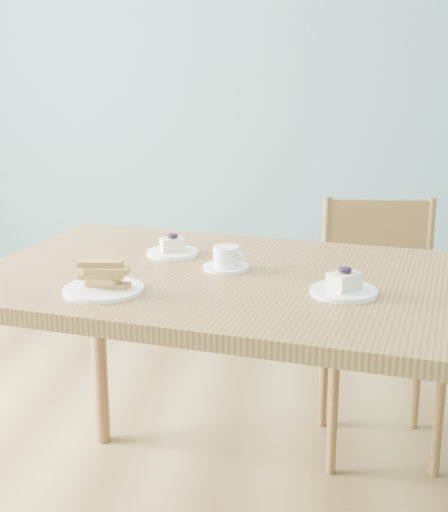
{
  "coord_description": "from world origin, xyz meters",
  "views": [
    {
      "loc": [
        0.44,
        -2.04,
        1.36
      ],
      "look_at": [
        0.23,
        -0.17,
        0.85
      ],
      "focal_mm": 50.0,
      "sensor_mm": 36.0,
      "label": 1
    }
  ],
  "objects_px": {
    "cheesecake_plate_far": "(173,249)",
    "biscotti_plate": "(103,282)",
    "cheesecake_plate_near": "(344,287)",
    "coffee_cup": "(227,259)",
    "dining_table": "(257,305)",
    "dining_chair": "(379,326)"
  },
  "relations": [
    {
      "from": "biscotti_plate",
      "to": "cheesecake_plate_far",
      "type": "bearing_deg",
      "value": 73.69
    },
    {
      "from": "cheesecake_plate_near",
      "to": "dining_chair",
      "type": "bearing_deg",
      "value": 76.2
    },
    {
      "from": "cheesecake_plate_far",
      "to": "biscotti_plate",
      "type": "distance_m",
      "value": 0.39
    },
    {
      "from": "dining_table",
      "to": "coffee_cup",
      "type": "bearing_deg",
      "value": 157.48
    },
    {
      "from": "dining_chair",
      "to": "biscotti_plate",
      "type": "relative_size",
      "value": 4.49
    },
    {
      "from": "cheesecake_plate_near",
      "to": "dining_table",
      "type": "bearing_deg",
      "value": 150.03
    },
    {
      "from": "dining_table",
      "to": "coffee_cup",
      "type": "relative_size",
      "value": 13.11
    },
    {
      "from": "dining_table",
      "to": "cheesecake_plate_near",
      "type": "distance_m",
      "value": 0.27
    },
    {
      "from": "cheesecake_plate_near",
      "to": "biscotti_plate",
      "type": "relative_size",
      "value": 0.83
    },
    {
      "from": "cheesecake_plate_near",
      "to": "cheesecake_plate_far",
      "type": "xyz_separation_m",
      "value": [
        -0.49,
        0.32,
        -0.0
      ]
    },
    {
      "from": "dining_chair",
      "to": "cheesecake_plate_near",
      "type": "xyz_separation_m",
      "value": [
        -0.18,
        -0.73,
        0.37
      ]
    },
    {
      "from": "coffee_cup",
      "to": "cheesecake_plate_far",
      "type": "bearing_deg",
      "value": 166.12
    },
    {
      "from": "cheesecake_plate_near",
      "to": "biscotti_plate",
      "type": "xyz_separation_m",
      "value": [
        -0.6,
        -0.05,
        0.01
      ]
    },
    {
      "from": "coffee_cup",
      "to": "dining_chair",
      "type": "bearing_deg",
      "value": 71.18
    },
    {
      "from": "dining_table",
      "to": "cheesecake_plate_near",
      "type": "bearing_deg",
      "value": -17.82
    },
    {
      "from": "dining_chair",
      "to": "biscotti_plate",
      "type": "height_order",
      "value": "dining_chair"
    },
    {
      "from": "cheesecake_plate_near",
      "to": "biscotti_plate",
      "type": "distance_m",
      "value": 0.6
    },
    {
      "from": "dining_table",
      "to": "coffee_cup",
      "type": "xyz_separation_m",
      "value": [
        -0.09,
        0.06,
        0.11
      ]
    },
    {
      "from": "dining_table",
      "to": "cheesecake_plate_near",
      "type": "height_order",
      "value": "cheesecake_plate_near"
    },
    {
      "from": "coffee_cup",
      "to": "biscotti_plate",
      "type": "distance_m",
      "value": 0.37
    },
    {
      "from": "coffee_cup",
      "to": "biscotti_plate",
      "type": "relative_size",
      "value": 0.63
    },
    {
      "from": "coffee_cup",
      "to": "biscotti_plate",
      "type": "bearing_deg",
      "value": -116.73
    }
  ]
}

